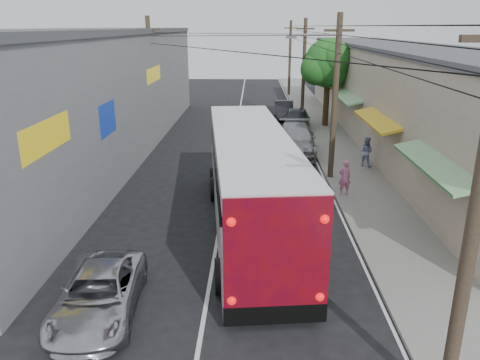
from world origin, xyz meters
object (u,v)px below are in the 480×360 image
object	(u,v)px
jeepney	(99,294)
pedestrian_far	(366,152)
parked_car_mid	(297,119)
pedestrian_near	(345,177)
parked_suv	(295,140)
parked_car_far	(284,110)
coach_bus	(251,180)

from	to	relation	value
jeepney	pedestrian_far	bearing A→B (deg)	49.32
parked_car_mid	pedestrian_near	size ratio (longest dim) A/B	2.91
parked_suv	parked_car_far	xyz separation A→B (m)	(0.00, 11.35, -0.13)
parked_car_far	pedestrian_far	size ratio (longest dim) A/B	2.73
parked_car_far	pedestrian_near	distance (m)	18.92
jeepney	parked_car_mid	xyz separation A→B (m)	(7.29, 23.79, 0.19)
parked_suv	pedestrian_near	size ratio (longest dim) A/B	3.67
parked_suv	pedestrian_near	distance (m)	7.67
parked_car_mid	pedestrian_far	size ratio (longest dim) A/B	2.92
pedestrian_far	parked_car_far	bearing A→B (deg)	-41.74
parked_suv	coach_bus	bearing A→B (deg)	-99.40
pedestrian_near	coach_bus	bearing A→B (deg)	26.43
pedestrian_far	jeepney	bearing A→B (deg)	88.03
coach_bus	parked_car_far	world-z (taller)	coach_bus
parked_car_far	pedestrian_near	world-z (taller)	pedestrian_near
jeepney	pedestrian_far	xyz separation A→B (m)	(10.18, 13.95, 0.31)
parked_car_mid	pedestrian_near	bearing A→B (deg)	-80.31
pedestrian_near	pedestrian_far	distance (m)	5.00
pedestrian_near	pedestrian_far	size ratio (longest dim) A/B	1.00
coach_bus	pedestrian_near	size ratio (longest dim) A/B	8.03
parked_car_far	pedestrian_far	bearing A→B (deg)	-73.56
coach_bus	jeepney	size ratio (longest dim) A/B	2.93
parked_suv	parked_car_mid	world-z (taller)	parked_suv
parked_suv	pedestrian_near	world-z (taller)	pedestrian_near
jeepney	parked_suv	size ratio (longest dim) A/B	0.75
parked_suv	pedestrian_far	xyz separation A→B (m)	(3.59, -2.91, 0.07)
parked_car_mid	pedestrian_far	distance (m)	10.26
coach_bus	parked_suv	size ratio (longest dim) A/B	2.19
parked_suv	parked_car_far	world-z (taller)	parked_suv
coach_bus	jeepney	bearing A→B (deg)	-130.40
parked_car_far	pedestrian_near	size ratio (longest dim) A/B	2.73
parked_car_mid	parked_car_far	bearing A→B (deg)	105.07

